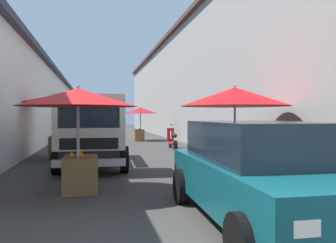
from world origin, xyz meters
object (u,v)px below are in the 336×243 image
object	(u,v)px
hatchback_car	(261,172)
parked_scooter	(173,139)
fruit_stall_far_left	(78,112)
fruit_stall_mid_lane	(140,115)
vendor_in_shade	(102,127)
fruit_stall_far_right	(236,105)
vendor_by_crates	(73,128)
delivery_truck	(92,133)
fruit_stall_near_right	(56,107)

from	to	relation	value
hatchback_car	parked_scooter	bearing A→B (deg)	-6.68
parked_scooter	fruit_stall_far_left	bearing A→B (deg)	155.01
fruit_stall_mid_lane	parked_scooter	distance (m)	5.51
hatchback_car	vendor_in_shade	size ratio (longest dim) A/B	2.55
fruit_stall_far_right	hatchback_car	world-z (taller)	fruit_stall_far_right
vendor_in_shade	fruit_stall_far_left	bearing A→B (deg)	176.63
parked_scooter	fruit_stall_far_right	bearing A→B (deg)	179.76
fruit_stall_far_right	fruit_stall_mid_lane	size ratio (longest dim) A/B	1.31
vendor_by_crates	parked_scooter	xyz separation A→B (m)	(-2.59, -4.64, -0.45)
delivery_truck	vendor_by_crates	size ratio (longest dim) A/B	3.18
fruit_stall_far_left	hatchback_car	size ratio (longest dim) A/B	0.59
fruit_stall_near_right	fruit_stall_far_left	xyz separation A→B (m)	(-6.14, -1.06, -0.24)
fruit_stall_far_right	delivery_truck	size ratio (longest dim) A/B	0.56
delivery_truck	vendor_in_shade	world-z (taller)	delivery_truck
fruit_stall_far_right	fruit_stall_mid_lane	distance (m)	12.49
fruit_stall_far_left	fruit_stall_mid_lane	size ratio (longest dim) A/B	1.08
fruit_stall_near_right	delivery_truck	xyz separation A→B (m)	(-3.15, -1.31, -0.82)
fruit_stall_far_right	fruit_stall_near_right	size ratio (longest dim) A/B	1.00
fruit_stall_far_left	vendor_in_shade	world-z (taller)	fruit_stall_far_left
fruit_stall_far_right	vendor_by_crates	xyz separation A→B (m)	(9.73, 4.61, -0.91)
fruit_stall_far_right	fruit_stall_far_left	size ratio (longest dim) A/B	1.21
vendor_by_crates	fruit_stall_mid_lane	bearing A→B (deg)	-54.60
fruit_stall_mid_lane	delivery_truck	world-z (taller)	fruit_stall_mid_lane
delivery_truck	fruit_stall_mid_lane	bearing A→B (deg)	-14.89
vendor_in_shade	parked_scooter	xyz separation A→B (m)	(-4.44, -3.12, -0.44)
fruit_stall_far_left	delivery_truck	xyz separation A→B (m)	(2.99, -0.25, -0.58)
fruit_stall_far_right	vendor_by_crates	distance (m)	10.81
hatchback_car	delivery_truck	distance (m)	5.91
fruit_stall_far_right	vendor_in_shade	bearing A→B (deg)	14.94
fruit_stall_near_right	hatchback_car	xyz separation A→B (m)	(-8.56, -3.68, -1.12)
vendor_by_crates	fruit_stall_near_right	bearing A→B (deg)	176.49
vendor_by_crates	parked_scooter	world-z (taller)	vendor_by_crates
delivery_truck	vendor_by_crates	distance (m)	7.97
fruit_stall_near_right	fruit_stall_far_right	bearing A→B (deg)	-135.45
fruit_stall_near_right	hatchback_car	distance (m)	9.38
fruit_stall_mid_lane	hatchback_car	distance (m)	16.08
fruit_stall_far_left	parked_scooter	xyz separation A→B (m)	(8.30, -3.87, -1.17)
fruit_stall_far_right	vendor_in_shade	size ratio (longest dim) A/B	1.81
vendor_by_crates	parked_scooter	distance (m)	5.33
vendor_in_shade	vendor_by_crates	bearing A→B (deg)	140.52
fruit_stall_far_left	vendor_by_crates	distance (m)	10.95
vendor_by_crates	fruit_stall_far_left	bearing A→B (deg)	-175.96
delivery_truck	parked_scooter	xyz separation A→B (m)	(5.32, -3.62, -0.59)
delivery_truck	parked_scooter	world-z (taller)	delivery_truck
fruit_stall_near_right	parked_scooter	distance (m)	5.57
fruit_stall_mid_lane	vendor_by_crates	xyz separation A→B (m)	(-2.74, 3.85, -0.72)
vendor_by_crates	parked_scooter	bearing A→B (deg)	-119.19
vendor_by_crates	vendor_in_shade	bearing A→B (deg)	-39.48
hatchback_car	vendor_by_crates	world-z (taller)	vendor_by_crates
delivery_truck	vendor_in_shade	bearing A→B (deg)	-2.94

